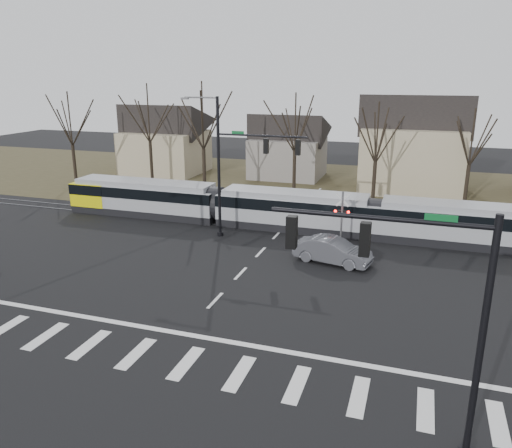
% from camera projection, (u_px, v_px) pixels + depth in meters
% --- Properties ---
extents(ground, '(140.00, 140.00, 0.00)m').
position_uv_depth(ground, '(200.00, 317.00, 24.99)').
color(ground, black).
extents(grass_verge, '(140.00, 28.00, 0.01)m').
position_uv_depth(grass_verge, '(323.00, 186.00, 54.08)').
color(grass_verge, '#38331E').
rests_on(grass_verge, ground).
extents(crosswalk, '(27.00, 2.60, 0.01)m').
position_uv_depth(crosswalk, '(161.00, 358.00, 21.35)').
color(crosswalk, silver).
rests_on(crosswalk, ground).
extents(stop_line, '(28.00, 0.35, 0.01)m').
position_uv_depth(stop_line, '(184.00, 334.00, 23.35)').
color(stop_line, silver).
rests_on(stop_line, ground).
extents(lane_dashes, '(0.18, 30.00, 0.01)m').
position_uv_depth(lane_dashes, '(284.00, 228.00, 39.53)').
color(lane_dashes, silver).
rests_on(lane_dashes, ground).
extents(rail_pair, '(90.00, 1.52, 0.06)m').
position_uv_depth(rail_pair, '(283.00, 228.00, 39.34)').
color(rail_pair, '#59595E').
rests_on(rail_pair, ground).
extents(tram, '(39.17, 2.91, 2.97)m').
position_uv_depth(tram, '(292.00, 209.00, 38.87)').
color(tram, gray).
rests_on(tram, ground).
extents(sedan, '(3.76, 5.68, 1.64)m').
position_uv_depth(sedan, '(333.00, 251.00, 31.96)').
color(sedan, '#4F5056').
rests_on(sedan, ground).
extents(signal_pole_near_right, '(6.72, 0.44, 8.00)m').
position_uv_depth(signal_pole_near_right, '(418.00, 300.00, 15.00)').
color(signal_pole_near_right, black).
rests_on(signal_pole_near_right, ground).
extents(signal_pole_far, '(9.28, 0.44, 10.20)m').
position_uv_depth(signal_pole_far, '(239.00, 162.00, 35.43)').
color(signal_pole_far, black).
rests_on(signal_pole_far, ground).
extents(rail_crossing_signal, '(1.08, 0.36, 4.00)m').
position_uv_depth(rail_crossing_signal, '(342.00, 221.00, 34.57)').
color(rail_crossing_signal, '#59595B').
rests_on(rail_crossing_signal, ground).
extents(tree_row, '(59.20, 7.20, 10.00)m').
position_uv_depth(tree_row, '(333.00, 149.00, 46.58)').
color(tree_row, black).
rests_on(tree_row, ground).
extents(house_a, '(9.72, 8.64, 8.60)m').
position_uv_depth(house_a, '(165.00, 136.00, 60.63)').
color(house_a, tan).
rests_on(house_a, ground).
extents(house_b, '(8.64, 7.56, 7.65)m').
position_uv_depth(house_b, '(288.00, 143.00, 58.07)').
color(house_b, gray).
rests_on(house_b, ground).
extents(house_c, '(10.80, 8.64, 10.10)m').
position_uv_depth(house_c, '(414.00, 140.00, 50.77)').
color(house_c, tan).
rests_on(house_c, ground).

